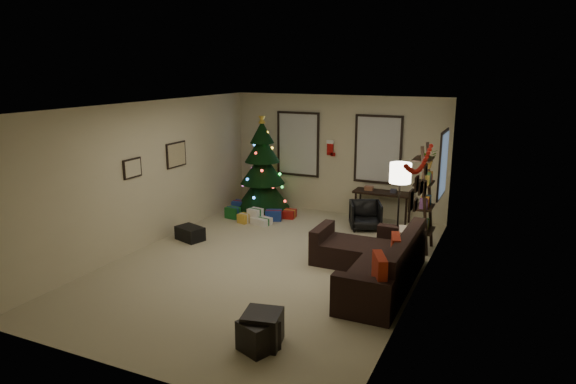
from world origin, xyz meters
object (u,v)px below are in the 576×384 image
Objects in this scene: christmas_tree at (263,172)px; desk_chair at (365,215)px; desk at (383,195)px; bookshelf at (426,200)px; sofa at (375,264)px.

christmas_tree is 3.91× the size of desk_chair.
desk_chair is at bearing -106.29° from desk.
desk reaches higher than desk_chair.
desk is 0.74m from desk_chair.
bookshelf is (3.87, -1.04, -0.00)m from christmas_tree.
sofa is at bearing -77.47° from desk.
desk_chair is 1.68m from bookshelf.
desk is 0.63× the size of bookshelf.
desk_chair is 0.30× the size of bookshelf.
desk is at bearing 8.04° from christmas_tree.
christmas_tree is 4.44m from sofa.
sofa is 2.07× the size of desk.
desk_chair is (-0.19, -0.65, -0.30)m from desk.
bookshelf is at bearing -53.20° from desk_chair.
desk is at bearing 102.53° from sofa.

